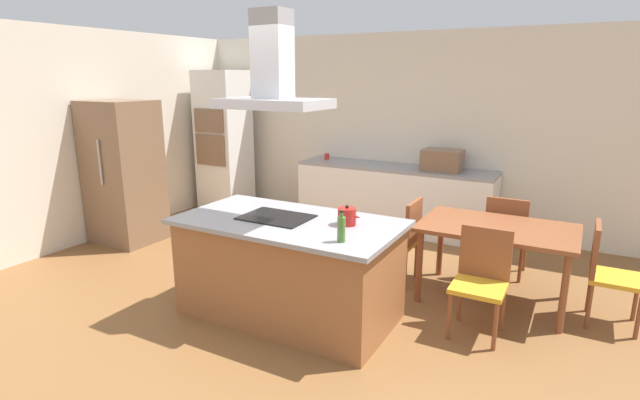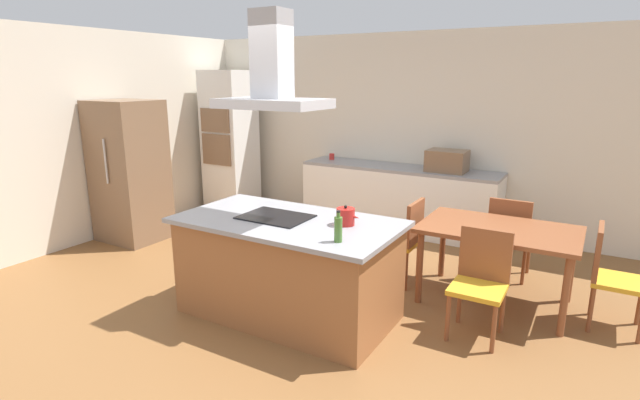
% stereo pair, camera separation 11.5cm
% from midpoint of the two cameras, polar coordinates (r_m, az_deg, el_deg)
% --- Properties ---
extents(ground, '(16.00, 16.00, 0.00)m').
position_cam_midpoint_polar(ground, '(5.77, 5.32, -7.18)').
color(ground, brown).
extents(wall_back, '(7.20, 0.10, 2.70)m').
position_cam_midpoint_polar(wall_back, '(7.04, 11.71, 7.84)').
color(wall_back, beige).
rests_on(wall_back, ground).
extents(wall_left, '(0.10, 8.80, 2.70)m').
position_cam_midpoint_polar(wall_left, '(7.23, -22.11, 7.25)').
color(wall_left, beige).
rests_on(wall_left, ground).
extents(kitchen_island, '(1.95, 1.05, 0.90)m').
position_cam_midpoint_polar(kitchen_island, '(4.38, -3.00, -7.91)').
color(kitchen_island, '#995B33').
rests_on(kitchen_island, ground).
extents(cooktop, '(0.60, 0.44, 0.01)m').
position_cam_midpoint_polar(cooktop, '(4.30, -4.48, -1.99)').
color(cooktop, black).
rests_on(cooktop, kitchen_island).
extents(tea_kettle, '(0.21, 0.15, 0.17)m').
position_cam_midpoint_polar(tea_kettle, '(4.07, 3.84, -1.95)').
color(tea_kettle, '#B21E19').
rests_on(tea_kettle, kitchen_island).
extents(olive_oil_bottle, '(0.06, 0.06, 0.24)m').
position_cam_midpoint_polar(olive_oil_bottle, '(3.65, 3.06, -3.39)').
color(olive_oil_bottle, '#47722D').
rests_on(olive_oil_bottle, kitchen_island).
extents(back_counter, '(2.74, 0.62, 0.90)m').
position_cam_midpoint_polar(back_counter, '(6.89, 9.58, 0.18)').
color(back_counter, white).
rests_on(back_counter, ground).
extents(countertop_microwave, '(0.50, 0.38, 0.28)m').
position_cam_midpoint_polar(countertop_microwave, '(6.57, 15.16, 4.45)').
color(countertop_microwave, brown).
rests_on(countertop_microwave, back_counter).
extents(coffee_mug_red, '(0.08, 0.08, 0.09)m').
position_cam_midpoint_polar(coffee_mug_red, '(7.29, 1.85, 5.12)').
color(coffee_mug_red, red).
rests_on(coffee_mug_red, back_counter).
extents(wall_oven_stack, '(0.70, 0.66, 2.20)m').
position_cam_midpoint_polar(wall_oven_stack, '(7.99, -10.10, 6.85)').
color(wall_oven_stack, white).
rests_on(wall_oven_stack, ground).
extents(refrigerator, '(0.80, 0.73, 1.82)m').
position_cam_midpoint_polar(refrigerator, '(6.77, -20.99, 3.15)').
color(refrigerator, brown).
rests_on(refrigerator, ground).
extents(dining_table, '(1.40, 0.90, 0.75)m').
position_cam_midpoint_polar(dining_table, '(4.85, 20.85, -3.97)').
color(dining_table, brown).
rests_on(dining_table, ground).
extents(chair_facing_island, '(0.42, 0.42, 0.89)m').
position_cam_midpoint_polar(chair_facing_island, '(4.29, 19.09, -8.47)').
color(chair_facing_island, gold).
rests_on(chair_facing_island, ground).
extents(chair_facing_back_wall, '(0.42, 0.42, 0.89)m').
position_cam_midpoint_polar(chair_facing_back_wall, '(5.53, 21.92, -3.60)').
color(chair_facing_back_wall, gold).
rests_on(chair_facing_back_wall, ground).
extents(chair_at_right_end, '(0.42, 0.42, 0.89)m').
position_cam_midpoint_polar(chair_at_right_end, '(4.86, 31.41, -7.14)').
color(chair_at_right_end, gold).
rests_on(chair_at_right_end, ground).
extents(chair_at_left_end, '(0.42, 0.42, 0.89)m').
position_cam_midpoint_polar(chair_at_left_end, '(5.11, 10.55, -4.20)').
color(chair_at_left_end, gold).
rests_on(chair_at_left_end, ground).
extents(range_hood, '(0.90, 0.55, 0.78)m').
position_cam_midpoint_polar(range_hood, '(4.13, -4.81, 14.15)').
color(range_hood, '#ADADB2').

